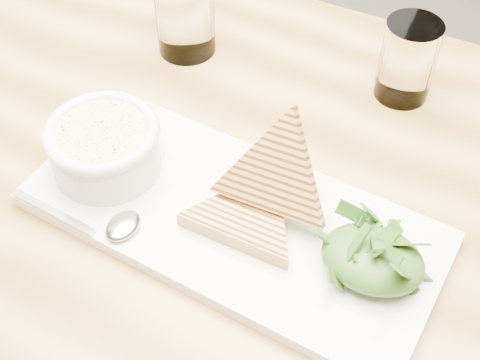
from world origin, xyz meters
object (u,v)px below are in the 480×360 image
at_px(soup_bowl, 106,152).
at_px(table_top, 166,171).
at_px(glass_near, 185,11).
at_px(platter, 232,218).
at_px(glass_far, 408,60).

bearing_deg(soup_bowl, table_top, 48.70).
relative_size(table_top, soup_bowl, 9.66).
bearing_deg(glass_near, table_top, -70.11).
bearing_deg(platter, soup_bowl, 178.28).
height_order(table_top, glass_far, glass_far).
relative_size(platter, soup_bowl, 3.72).
height_order(platter, glass_far, glass_far).
height_order(glass_near, glass_far, glass_near).
xyz_separation_m(table_top, glass_far, (0.22, 0.23, 0.07)).
relative_size(soup_bowl, glass_far, 1.13).
xyz_separation_m(table_top, glass_near, (-0.07, 0.20, 0.08)).
height_order(soup_bowl, glass_near, glass_near).
bearing_deg(soup_bowl, glass_far, 46.40).
bearing_deg(glass_far, table_top, -134.07).
xyz_separation_m(soup_bowl, glass_near, (-0.03, 0.25, 0.02)).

